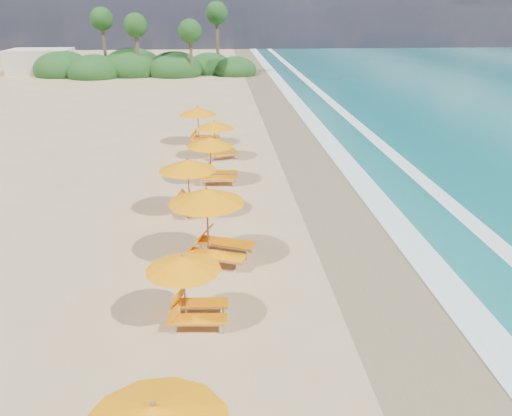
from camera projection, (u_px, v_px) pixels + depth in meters
ground at (256, 239)px, 18.66m from camera, size 160.00×160.00×0.00m
wet_sand at (364, 235)px, 18.94m from camera, size 4.00×160.00×0.01m
surf_foam at (435, 232)px, 19.12m from camera, size 4.00×160.00×0.01m
station_2 at (190, 284)px, 13.43m from camera, size 2.26×2.11×2.02m
station_3 at (213, 219)px, 16.68m from camera, size 3.28×3.23×2.55m
station_4 at (193, 182)px, 20.48m from camera, size 2.94×2.85×2.35m
station_5 at (214, 157)px, 24.03m from camera, size 2.54×2.38×2.25m
station_6 at (218, 137)px, 27.87m from camera, size 2.64×2.55×2.13m
station_7 at (201, 123)px, 30.60m from camera, size 2.48×2.29×2.29m
treeline at (141, 66)px, 59.68m from camera, size 25.80×8.80×9.74m
beach_building at (41, 61)px, 60.98m from camera, size 7.00×5.00×2.80m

